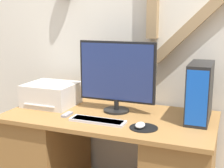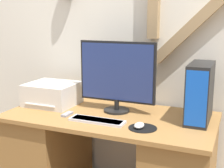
{
  "view_description": "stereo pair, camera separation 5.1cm",
  "coord_description": "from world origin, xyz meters",
  "px_view_note": "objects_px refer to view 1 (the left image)",
  "views": [
    {
      "loc": [
        0.82,
        -1.66,
        1.43
      ],
      "look_at": [
        0.02,
        0.38,
        0.96
      ],
      "focal_mm": 50.0,
      "sensor_mm": 36.0,
      "label": 1
    },
    {
      "loc": [
        0.87,
        -1.64,
        1.43
      ],
      "look_at": [
        0.02,
        0.38,
        0.96
      ],
      "focal_mm": 50.0,
      "sensor_mm": 36.0,
      "label": 2
    }
  ],
  "objects_px": {
    "monitor": "(117,74)",
    "keyboard": "(98,121)",
    "mouse": "(140,125)",
    "computer_tower": "(200,92)",
    "remote_control": "(67,114)",
    "printer": "(51,94)"
  },
  "relations": [
    {
      "from": "keyboard",
      "to": "remote_control",
      "type": "relative_size",
      "value": 3.49
    },
    {
      "from": "computer_tower",
      "to": "keyboard",
      "type": "bearing_deg",
      "value": -155.26
    },
    {
      "from": "keyboard",
      "to": "computer_tower",
      "type": "height_order",
      "value": "computer_tower"
    },
    {
      "from": "monitor",
      "to": "mouse",
      "type": "bearing_deg",
      "value": -46.82
    },
    {
      "from": "keyboard",
      "to": "mouse",
      "type": "height_order",
      "value": "mouse"
    },
    {
      "from": "computer_tower",
      "to": "printer",
      "type": "height_order",
      "value": "computer_tower"
    },
    {
      "from": "computer_tower",
      "to": "printer",
      "type": "bearing_deg",
      "value": -178.16
    },
    {
      "from": "mouse",
      "to": "computer_tower",
      "type": "xyz_separation_m",
      "value": [
        0.33,
        0.3,
        0.18
      ]
    },
    {
      "from": "monitor",
      "to": "printer",
      "type": "bearing_deg",
      "value": -177.47
    },
    {
      "from": "printer",
      "to": "keyboard",
      "type": "bearing_deg",
      "value": -25.92
    },
    {
      "from": "computer_tower",
      "to": "remote_control",
      "type": "xyz_separation_m",
      "value": [
        -0.9,
        -0.24,
        -0.19
      ]
    },
    {
      "from": "monitor",
      "to": "keyboard",
      "type": "bearing_deg",
      "value": -96.66
    },
    {
      "from": "monitor",
      "to": "computer_tower",
      "type": "bearing_deg",
      "value": 1.2
    },
    {
      "from": "keyboard",
      "to": "computer_tower",
      "type": "relative_size",
      "value": 0.97
    },
    {
      "from": "monitor",
      "to": "keyboard",
      "type": "xyz_separation_m",
      "value": [
        -0.03,
        -0.28,
        -0.28
      ]
    },
    {
      "from": "mouse",
      "to": "keyboard",
      "type": "bearing_deg",
      "value": 178.2
    },
    {
      "from": "monitor",
      "to": "mouse",
      "type": "xyz_separation_m",
      "value": [
        0.27,
        -0.29,
        -0.27
      ]
    },
    {
      "from": "mouse",
      "to": "remote_control",
      "type": "xyz_separation_m",
      "value": [
        -0.57,
        0.06,
        -0.01
      ]
    },
    {
      "from": "remote_control",
      "to": "computer_tower",
      "type": "bearing_deg",
      "value": 15.08
    },
    {
      "from": "keyboard",
      "to": "mouse",
      "type": "bearing_deg",
      "value": -1.8
    },
    {
      "from": "mouse",
      "to": "remote_control",
      "type": "distance_m",
      "value": 0.58
    },
    {
      "from": "monitor",
      "to": "keyboard",
      "type": "height_order",
      "value": "monitor"
    }
  ]
}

